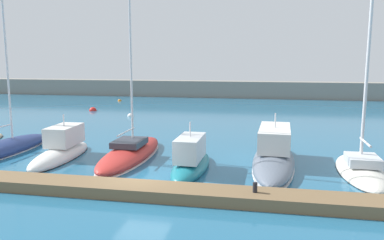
{
  "coord_description": "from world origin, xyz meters",
  "views": [
    {
      "loc": [
        5.91,
        -17.47,
        6.21
      ],
      "look_at": [
        1.78,
        3.92,
        2.72
      ],
      "focal_mm": 35.66,
      "sensor_mm": 36.0,
      "label": 1
    }
  ],
  "objects": [
    {
      "name": "dock_bollard",
      "position": [
        5.59,
        -1.51,
        0.75
      ],
      "size": [
        0.2,
        0.2,
        0.44
      ],
      "primitive_type": "cylinder",
      "color": "black",
      "rests_on": "dock_pier"
    },
    {
      "name": "sailboat_navy_second",
      "position": [
        -11.14,
        4.59,
        0.39
      ],
      "size": [
        2.68,
        8.7,
        18.61
      ],
      "rotation": [
        0.0,
        0.0,
        1.54
      ],
      "color": "navy",
      "rests_on": "ground_plane"
    },
    {
      "name": "ground_plane",
      "position": [
        0.0,
        0.0,
        0.0
      ],
      "size": [
        120.0,
        120.0,
        0.0
      ],
      "primitive_type": "plane",
      "color": "#236084"
    },
    {
      "name": "mooring_buoy_white",
      "position": [
        -8.57,
        21.83,
        0.0
      ],
      "size": [
        0.68,
        0.68,
        0.68
      ],
      "primitive_type": "sphere",
      "color": "white",
      "rests_on": "ground_plane"
    },
    {
      "name": "motorboat_slate_sixth",
      "position": [
        6.51,
        5.03,
        0.61
      ],
      "size": [
        2.8,
        9.76,
        3.29
      ],
      "rotation": [
        0.0,
        0.0,
        1.53
      ],
      "color": "slate",
      "rests_on": "ground_plane"
    },
    {
      "name": "motorboat_white_third",
      "position": [
        -6.68,
        4.06,
        0.47
      ],
      "size": [
        2.18,
        6.96,
        3.15
      ],
      "rotation": [
        0.0,
        0.0,
        1.61
      ],
      "color": "white",
      "rests_on": "ground_plane"
    },
    {
      "name": "breakwater_seawall",
      "position": [
        0.0,
        45.0,
        1.33
      ],
      "size": [
        108.0,
        3.11,
        2.66
      ],
      "primitive_type": "cube",
      "color": "gray",
      "rests_on": "ground_plane"
    },
    {
      "name": "sailboat_red_fourth",
      "position": [
        -2.37,
        4.84,
        0.41
      ],
      "size": [
        2.47,
        9.28,
        18.96
      ],
      "rotation": [
        0.0,
        0.0,
        1.57
      ],
      "color": "#B72D28",
      "rests_on": "ground_plane"
    },
    {
      "name": "mooring_buoy_red",
      "position": [
        -14.63,
        25.3,
        0.0
      ],
      "size": [
        0.9,
        0.9,
        0.9
      ],
      "primitive_type": "sphere",
      "color": "red",
      "rests_on": "ground_plane"
    },
    {
      "name": "sailboat_ivory_seventh",
      "position": [
        11.2,
        4.15,
        0.23
      ],
      "size": [
        2.49,
        7.15,
        12.19
      ],
      "rotation": [
        0.0,
        0.0,
        1.56
      ],
      "color": "silver",
      "rests_on": "ground_plane"
    },
    {
      "name": "mooring_buoy_orange",
      "position": [
        -15.52,
        36.21,
        0.0
      ],
      "size": [
        0.54,
        0.54,
        0.54
      ],
      "primitive_type": "sphere",
      "color": "orange",
      "rests_on": "ground_plane"
    },
    {
      "name": "motorboat_teal_fifth",
      "position": [
        1.89,
        3.01,
        0.57
      ],
      "size": [
        1.91,
        6.27,
        3.09
      ],
      "rotation": [
        0.0,
        0.0,
        1.56
      ],
      "color": "#19707F",
      "rests_on": "ground_plane"
    },
    {
      "name": "dock_pier",
      "position": [
        0.0,
        -1.51,
        0.26
      ],
      "size": [
        36.12,
        1.67,
        0.53
      ],
      "primitive_type": "cube",
      "color": "brown",
      "rests_on": "ground_plane"
    }
  ]
}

